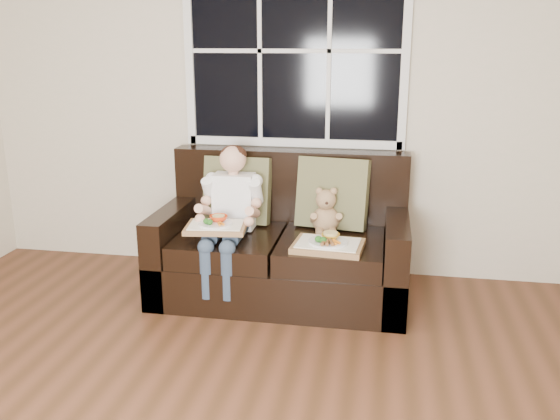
% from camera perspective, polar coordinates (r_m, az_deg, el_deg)
% --- Properties ---
extents(room_walls, '(4.52, 5.02, 2.71)m').
position_cam_1_polar(room_walls, '(2.02, -14.48, 12.03)').
color(room_walls, beige).
rests_on(room_walls, ground).
extents(window_back, '(1.62, 0.04, 1.37)m').
position_cam_1_polar(window_back, '(4.37, 1.40, 15.06)').
color(window_back, black).
rests_on(window_back, room_walls).
extents(loveseat, '(1.70, 0.92, 0.96)m').
position_cam_1_polar(loveseat, '(4.15, 0.29, -3.86)').
color(loveseat, black).
rests_on(loveseat, ground).
extents(pillow_left, '(0.48, 0.23, 0.49)m').
position_cam_1_polar(pillow_left, '(4.26, -4.12, 1.92)').
color(pillow_left, '#65653E').
rests_on(pillow_left, loveseat).
extents(pillow_right, '(0.52, 0.29, 0.50)m').
position_cam_1_polar(pillow_right, '(4.15, 5.08, 1.62)').
color(pillow_right, '#65653E').
rests_on(pillow_right, loveseat).
extents(child, '(0.40, 0.60, 0.91)m').
position_cam_1_polar(child, '(4.01, -4.80, 0.51)').
color(child, white).
rests_on(child, loveseat).
extents(teddy_bear, '(0.21, 0.26, 0.33)m').
position_cam_1_polar(teddy_bear, '(4.05, 4.42, -0.39)').
color(teddy_bear, tan).
rests_on(teddy_bear, loveseat).
extents(tray_left, '(0.42, 0.34, 0.09)m').
position_cam_1_polar(tray_left, '(3.83, -6.17, -1.50)').
color(tray_left, '#AA7B4D').
rests_on(tray_left, child).
extents(tray_right, '(0.46, 0.37, 0.10)m').
position_cam_1_polar(tray_right, '(3.76, 4.66, -3.31)').
color(tray_right, '#AA7B4D').
rests_on(tray_right, loveseat).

